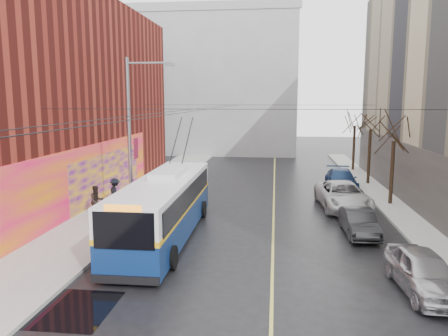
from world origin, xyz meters
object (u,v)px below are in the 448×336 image
at_px(tree_far, 355,117).
at_px(parked_car_c, 343,196).
at_px(parked_car_d, 341,180).
at_px(parked_car_b, 359,222).
at_px(pedestrian_b, 97,201).
at_px(tree_mid, 371,120).
at_px(pedestrian_c, 115,193).
at_px(trolleybus, 164,207).
at_px(parked_car_a, 424,272).
at_px(tree_near, 394,129).
at_px(streetlight_pole, 132,136).
at_px(pedestrian_a, 130,199).
at_px(following_car, 192,187).

bearing_deg(tree_far, parked_car_c, -101.91).
bearing_deg(parked_car_d, tree_far, 76.44).
bearing_deg(parked_car_b, pedestrian_b, 172.90).
distance_m(tree_mid, pedestrian_c, 20.48).
relative_size(trolleybus, parked_car_a, 2.76).
relative_size(tree_near, parked_car_d, 1.22).
bearing_deg(streetlight_pole, pedestrian_b, 165.80).
bearing_deg(parked_car_a, parked_car_d, 86.79).
bearing_deg(parked_car_a, pedestrian_c, 142.12).
height_order(trolleybus, parked_car_a, trolleybus).
bearing_deg(pedestrian_a, trolleybus, -117.15).
distance_m(streetlight_pole, parked_car_b, 12.67).
height_order(streetlight_pole, parked_car_a, streetlight_pole).
height_order(tree_near, pedestrian_a, tree_near).
xyz_separation_m(parked_car_b, pedestrian_a, (-12.67, 2.18, 0.36)).
distance_m(tree_near, parked_car_c, 5.37).
height_order(parked_car_a, parked_car_b, parked_car_a).
height_order(following_car, pedestrian_b, pedestrian_b).
xyz_separation_m(trolleybus, following_car, (-0.39, 9.30, -0.89)).
relative_size(tree_near, parked_car_a, 1.45).
bearing_deg(pedestrian_b, parked_car_a, -76.14).
distance_m(parked_car_d, following_car, 11.51).
bearing_deg(parked_car_b, tree_near, 62.44).
xyz_separation_m(tree_far, pedestrian_b, (-17.56, -19.39, -4.08)).
height_order(tree_near, parked_car_c, tree_near).
relative_size(parked_car_a, following_car, 1.06).
distance_m(parked_car_a, pedestrian_a, 16.27).
height_order(parked_car_b, pedestrian_b, pedestrian_b).
height_order(trolleybus, pedestrian_a, trolleybus).
bearing_deg(streetlight_pole, pedestrian_a, 116.01).
distance_m(tree_far, parked_car_c, 16.10).
bearing_deg(pedestrian_c, pedestrian_b, 130.29).
bearing_deg(following_car, streetlight_pole, -111.83).
bearing_deg(tree_far, pedestrian_c, -135.46).
height_order(streetlight_pole, parked_car_d, streetlight_pole).
relative_size(tree_far, pedestrian_a, 3.76).
bearing_deg(tree_far, streetlight_pole, -127.12).
bearing_deg(tree_mid, parked_car_a, -96.09).
bearing_deg(pedestrian_a, parked_car_d, -30.73).
height_order(following_car, pedestrian_c, pedestrian_c).
bearing_deg(parked_car_b, tree_mid, 74.87).
distance_m(streetlight_pole, parked_car_c, 13.49).
relative_size(trolleybus, pedestrian_b, 6.72).
bearing_deg(following_car, pedestrian_b, -130.70).
bearing_deg(trolleybus, pedestrian_b, 148.01).
bearing_deg(tree_mid, trolleybus, -130.05).
relative_size(parked_car_a, parked_car_c, 0.74).
bearing_deg(trolleybus, following_car, 91.96).
bearing_deg(pedestrian_a, following_car, -1.28).
distance_m(tree_mid, pedestrian_b, 21.90).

